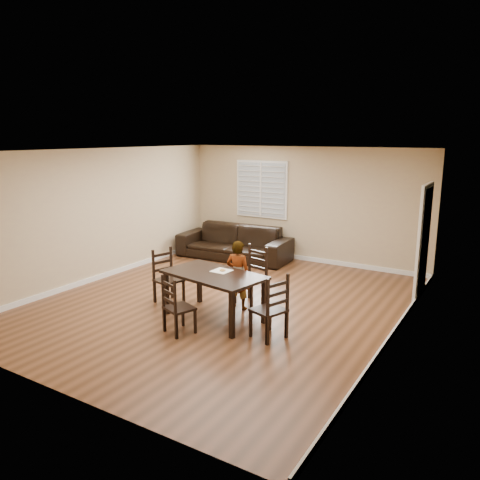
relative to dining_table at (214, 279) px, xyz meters
name	(u,v)px	position (x,y,z in m)	size (l,w,h in m)	color
ground	(222,303)	(-0.28, 0.67, -0.68)	(7.00, 7.00, 0.00)	brown
room	(229,202)	(-0.25, 0.85, 1.12)	(6.04, 7.04, 2.72)	tan
dining_table	(214,279)	(0.00, 0.00, 0.00)	(1.78, 1.20, 0.77)	black
chair_near	(255,277)	(0.19, 1.03, -0.21)	(0.55, 0.53, 1.04)	black
chair_far	(173,308)	(-0.17, -0.84, -0.27)	(0.52, 0.50, 0.91)	black
chair_left	(165,277)	(-1.23, 0.23, -0.24)	(0.51, 0.53, 0.97)	black
chair_right	(274,311)	(1.23, -0.24, -0.23)	(0.54, 0.56, 0.99)	black
child	(238,275)	(0.10, 0.59, -0.08)	(0.44, 0.29, 1.21)	gray
napkin	(222,271)	(0.03, 0.18, 0.09)	(0.29, 0.29, 0.00)	silver
donut	(222,270)	(0.05, 0.18, 0.11)	(0.10, 0.10, 0.03)	#C18C45
sofa	(234,242)	(-1.75, 3.43, -0.28)	(2.75, 1.07, 0.80)	black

